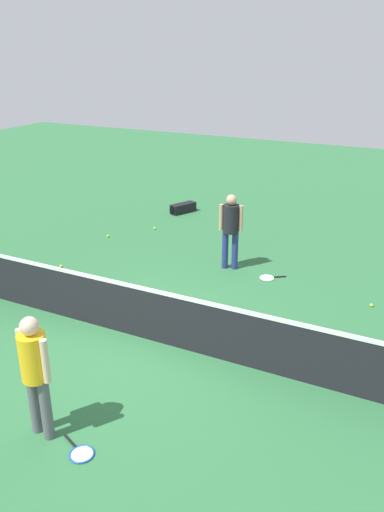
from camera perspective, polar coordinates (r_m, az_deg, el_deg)
ground_plane at (r=8.94m, az=-5.48°, el=-9.00°), size 40.00×40.00×0.00m
court_net at (r=8.69m, az=-5.60°, el=-6.17°), size 10.09×0.09×1.07m
player_near_side at (r=11.21m, az=4.32°, el=3.40°), size 0.53×0.41×1.70m
player_far_side at (r=6.66m, az=-17.03°, el=-11.74°), size 0.53×0.38×1.70m
tennis_racket_near_player at (r=11.15m, az=8.45°, el=-2.40°), size 0.57×0.48×0.03m
tennis_racket_far_player at (r=6.87m, az=-12.25°, el=-20.56°), size 0.60×0.41×0.03m
tennis_ball_near_player at (r=13.56m, az=-9.31°, el=2.20°), size 0.07×0.07×0.07m
tennis_ball_by_net at (r=10.44m, az=19.29°, el=-5.17°), size 0.07×0.07×0.07m
tennis_ball_midcourt at (r=11.92m, az=-14.34°, el=-1.10°), size 0.07×0.07×0.07m
tennis_ball_baseline at (r=14.00m, az=-4.17°, el=3.09°), size 0.07×0.07×0.07m
equipment_bag at (r=15.37m, az=-1.10°, el=5.32°), size 0.59×0.84×0.28m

